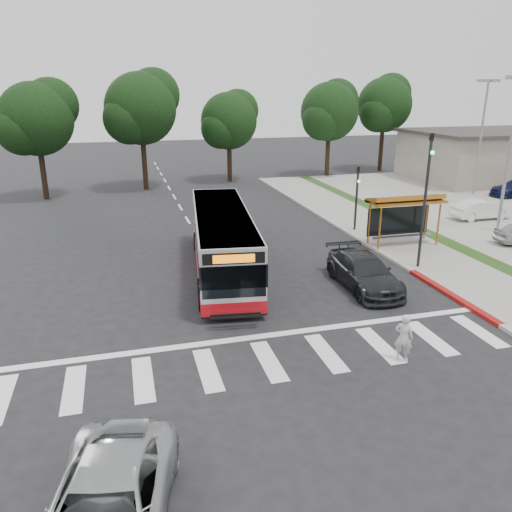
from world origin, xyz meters
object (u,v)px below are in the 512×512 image
object	(u,v)px
silver_suv_south	(106,511)
dark_sedan	(364,272)
pedestrian	(404,338)
transit_bus	(222,242)

from	to	relation	value
silver_suv_south	dark_sedan	bearing A→B (deg)	56.69
pedestrian	dark_sedan	xyz separation A→B (m)	(1.68, 6.06, -0.08)
silver_suv_south	transit_bus	bearing A→B (deg)	82.07
transit_bus	silver_suv_south	world-z (taller)	transit_bus
dark_sedan	silver_suv_south	bearing A→B (deg)	-134.08
pedestrian	silver_suv_south	xyz separation A→B (m)	(-9.15, -4.56, -0.10)
pedestrian	dark_sedan	size ratio (longest dim) A/B	0.32
pedestrian	silver_suv_south	size ratio (longest dim) A/B	0.32
dark_sedan	silver_suv_south	world-z (taller)	dark_sedan
pedestrian	transit_bus	bearing A→B (deg)	-27.36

